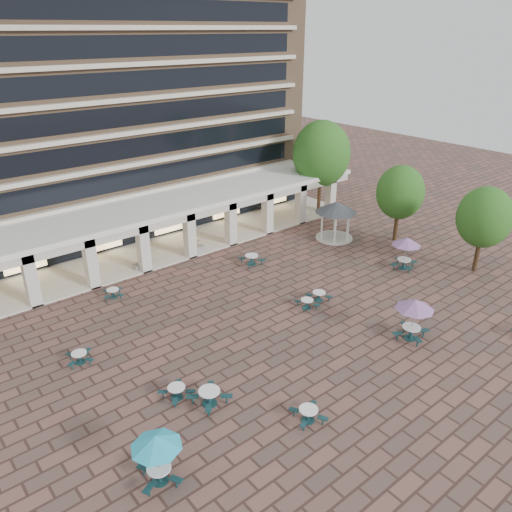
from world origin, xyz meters
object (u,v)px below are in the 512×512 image
Objects in this scene: picnic_table_1 at (308,414)px; picnic_table_0 at (177,391)px; planter_left at (143,262)px; planter_right at (195,247)px; gazebo at (336,211)px.

picnic_table_0 is at bearing 143.93° from picnic_table_1.
picnic_table_0 is at bearing -111.55° from planter_left.
planter_left reaches higher than picnic_table_0.
picnic_table_1 is (4.10, -5.50, 0.01)m from picnic_table_0.
picnic_table_1 is 21.53m from planter_right.
picnic_table_1 is at bearing -140.48° from gazebo.
gazebo is at bearing -18.34° from planter_left.
picnic_table_0 is 24.34m from gazebo.
gazebo is 12.84m from planter_right.
picnic_table_1 is 20.52m from planter_left.
planter_right reaches higher than picnic_table_0.
picnic_table_0 is 0.89× the size of picnic_table_1.
gazebo is at bearing -25.42° from planter_right.
planter_left is at bearing 102.17° from picnic_table_1.
picnic_table_0 is 18.48m from planter_right.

